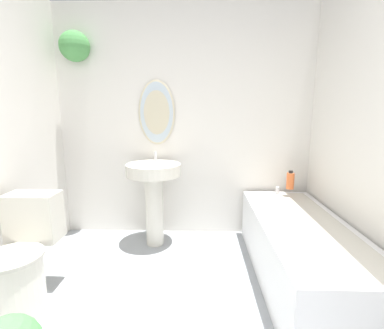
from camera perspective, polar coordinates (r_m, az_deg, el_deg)
The scene contains 5 objects.
wall_back at distance 2.98m, azimuth -2.87°, elevation 9.24°, with size 2.76×0.29×2.40m.
toilet at distance 2.34m, azimuth -31.56°, elevation -16.30°, with size 0.39×0.58×0.74m.
pedestal_sink at distance 2.77m, azimuth -7.83°, elevation -4.48°, with size 0.53×0.53×0.93m.
bathtub at distance 2.45m, azimuth 21.45°, elevation -15.94°, with size 0.67×1.68×0.57m.
shampoo_bottle at distance 2.95m, azimuth 19.51°, elevation -3.12°, with size 0.08×0.08×0.19m.
Camera 1 is at (0.16, -0.36, 1.33)m, focal length 26.00 mm.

